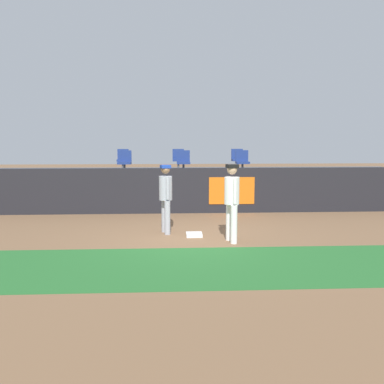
{
  "coord_description": "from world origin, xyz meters",
  "views": [
    {
      "loc": [
        -0.52,
        -10.62,
        2.49
      ],
      "look_at": [
        0.13,
        1.19,
        1.0
      ],
      "focal_mm": 41.01,
      "sensor_mm": 36.0,
      "label": 1
    }
  ],
  "objects_px": {
    "first_base": "(194,235)",
    "seat_back_left": "(123,158)",
    "player_fielder_home": "(232,197)",
    "seat_back_right": "(237,158)",
    "seat_back_center": "(178,158)",
    "seat_front_right": "(242,161)",
    "seat_front_left": "(125,161)",
    "player_runner_visitor": "(166,194)",
    "seat_front_center": "(183,161)"
  },
  "relations": [
    {
      "from": "first_base",
      "to": "seat_back_left",
      "type": "relative_size",
      "value": 0.48
    },
    {
      "from": "first_base",
      "to": "seat_back_left",
      "type": "height_order",
      "value": "seat_back_left"
    },
    {
      "from": "first_base",
      "to": "player_fielder_home",
      "type": "xyz_separation_m",
      "value": [
        0.85,
        -0.64,
        1.03
      ]
    },
    {
      "from": "seat_back_right",
      "to": "seat_back_center",
      "type": "height_order",
      "value": "same"
    },
    {
      "from": "player_fielder_home",
      "to": "seat_front_right",
      "type": "xyz_separation_m",
      "value": [
        1.18,
        5.54,
        0.57
      ]
    },
    {
      "from": "first_base",
      "to": "seat_back_left",
      "type": "bearing_deg",
      "value": 109.95
    },
    {
      "from": "first_base",
      "to": "seat_back_right",
      "type": "distance_m",
      "value": 7.22
    },
    {
      "from": "seat_back_left",
      "to": "seat_front_left",
      "type": "distance_m",
      "value": 1.82
    },
    {
      "from": "player_fielder_home",
      "to": "seat_front_left",
      "type": "distance_m",
      "value": 6.35
    },
    {
      "from": "first_base",
      "to": "player_runner_visitor",
      "type": "xyz_separation_m",
      "value": [
        -0.71,
        0.4,
        0.99
      ]
    },
    {
      "from": "seat_back_center",
      "to": "seat_back_left",
      "type": "bearing_deg",
      "value": -179.99
    },
    {
      "from": "seat_back_right",
      "to": "seat_back_center",
      "type": "distance_m",
      "value": 2.38
    },
    {
      "from": "seat_back_left",
      "to": "seat_front_center",
      "type": "xyz_separation_m",
      "value": [
        2.34,
        -1.8,
        0.0
      ]
    },
    {
      "from": "player_runner_visitor",
      "to": "seat_front_left",
      "type": "xyz_separation_m",
      "value": [
        -1.48,
        4.51,
        0.61
      ]
    },
    {
      "from": "seat_back_left",
      "to": "seat_front_left",
      "type": "bearing_deg",
      "value": -82.4
    },
    {
      "from": "seat_back_center",
      "to": "seat_back_right",
      "type": "bearing_deg",
      "value": 0.0
    },
    {
      "from": "seat_front_right",
      "to": "seat_front_left",
      "type": "bearing_deg",
      "value": 180.0
    },
    {
      "from": "player_runner_visitor",
      "to": "seat_front_left",
      "type": "distance_m",
      "value": 4.78
    },
    {
      "from": "seat_back_right",
      "to": "seat_front_left",
      "type": "relative_size",
      "value": 1.0
    },
    {
      "from": "seat_front_left",
      "to": "seat_front_center",
      "type": "bearing_deg",
      "value": -0.0
    },
    {
      "from": "player_runner_visitor",
      "to": "seat_front_left",
      "type": "height_order",
      "value": "seat_front_left"
    },
    {
      "from": "player_runner_visitor",
      "to": "seat_back_right",
      "type": "bearing_deg",
      "value": 140.68
    },
    {
      "from": "first_base",
      "to": "player_fielder_home",
      "type": "height_order",
      "value": "player_fielder_home"
    },
    {
      "from": "player_fielder_home",
      "to": "seat_front_center",
      "type": "xyz_separation_m",
      "value": [
        -0.95,
        5.54,
        0.57
      ]
    },
    {
      "from": "player_runner_visitor",
      "to": "seat_back_center",
      "type": "height_order",
      "value": "seat_back_center"
    },
    {
      "from": "seat_front_right",
      "to": "seat_back_right",
      "type": "height_order",
      "value": "same"
    },
    {
      "from": "first_base",
      "to": "seat_front_center",
      "type": "distance_m",
      "value": 5.16
    },
    {
      "from": "seat_front_right",
      "to": "seat_back_left",
      "type": "distance_m",
      "value": 4.82
    },
    {
      "from": "player_fielder_home",
      "to": "seat_front_left",
      "type": "xyz_separation_m",
      "value": [
        -3.05,
        5.54,
        0.57
      ]
    },
    {
      "from": "seat_back_left",
      "to": "seat_back_right",
      "type": "height_order",
      "value": "same"
    },
    {
      "from": "seat_front_right",
      "to": "seat_front_left",
      "type": "relative_size",
      "value": 1.0
    },
    {
      "from": "seat_front_center",
      "to": "player_fielder_home",
      "type": "bearing_deg",
      "value": -80.27
    },
    {
      "from": "seat_back_right",
      "to": "seat_front_left",
      "type": "height_order",
      "value": "same"
    },
    {
      "from": "seat_front_right",
      "to": "seat_back_center",
      "type": "relative_size",
      "value": 1.0
    },
    {
      "from": "seat_front_right",
      "to": "seat_front_center",
      "type": "bearing_deg",
      "value": 180.0
    },
    {
      "from": "player_runner_visitor",
      "to": "seat_back_right",
      "type": "height_order",
      "value": "seat_back_right"
    },
    {
      "from": "seat_front_center",
      "to": "first_base",
      "type": "bearing_deg",
      "value": -88.88
    },
    {
      "from": "player_runner_visitor",
      "to": "seat_front_right",
      "type": "bearing_deg",
      "value": 133.69
    },
    {
      "from": "first_base",
      "to": "seat_front_right",
      "type": "xyz_separation_m",
      "value": [
        2.03,
        4.9,
        1.6
      ]
    },
    {
      "from": "first_base",
      "to": "seat_front_left",
      "type": "bearing_deg",
      "value": 114.1
    },
    {
      "from": "player_fielder_home",
      "to": "seat_back_left",
      "type": "height_order",
      "value": "seat_back_left"
    },
    {
      "from": "seat_back_center",
      "to": "seat_front_right",
      "type": "bearing_deg",
      "value": -38.42
    },
    {
      "from": "player_runner_visitor",
      "to": "seat_front_right",
      "type": "distance_m",
      "value": 5.31
    },
    {
      "from": "player_runner_visitor",
      "to": "seat_front_right",
      "type": "height_order",
      "value": "seat_front_right"
    },
    {
      "from": "player_runner_visitor",
      "to": "seat_front_left",
      "type": "bearing_deg",
      "value": -176.77
    },
    {
      "from": "player_fielder_home",
      "to": "seat_back_center",
      "type": "relative_size",
      "value": 2.21
    },
    {
      "from": "player_runner_visitor",
      "to": "seat_front_center",
      "type": "relative_size",
      "value": 2.12
    },
    {
      "from": "seat_front_left",
      "to": "seat_front_center",
      "type": "distance_m",
      "value": 2.1
    },
    {
      "from": "seat_front_left",
      "to": "first_base",
      "type": "bearing_deg",
      "value": -65.9
    },
    {
      "from": "seat_front_left",
      "to": "seat_front_right",
      "type": "bearing_deg",
      "value": -0.0
    }
  ]
}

